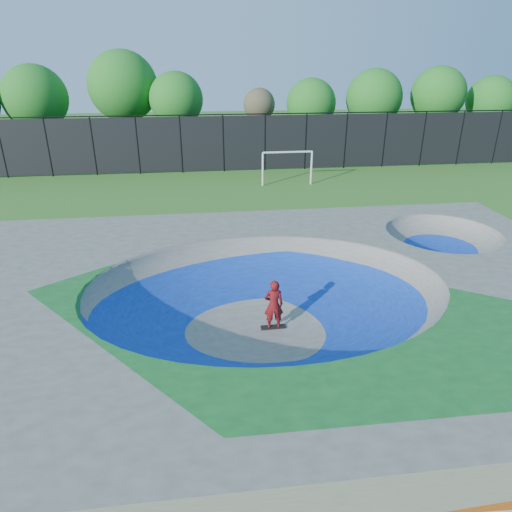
{
  "coord_description": "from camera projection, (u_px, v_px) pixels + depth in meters",
  "views": [
    {
      "loc": [
        -1.84,
        -12.04,
        7.8
      ],
      "look_at": [
        0.06,
        3.0,
        1.1
      ],
      "focal_mm": 32.0,
      "sensor_mm": 36.0,
      "label": 1
    }
  ],
  "objects": [
    {
      "name": "ground",
      "position": [
        266.0,
        326.0,
        14.29
      ],
      "size": [
        120.0,
        120.0,
        0.0
      ],
      "primitive_type": "plane",
      "color": "#2F661C",
      "rests_on": "ground"
    },
    {
      "name": "skate_deck",
      "position": [
        266.0,
        306.0,
        13.99
      ],
      "size": [
        22.0,
        14.0,
        1.5
      ],
      "primitive_type": "cube",
      "color": "gray",
      "rests_on": "ground"
    },
    {
      "name": "skater",
      "position": [
        274.0,
        305.0,
        13.89
      ],
      "size": [
        0.61,
        0.41,
        1.65
      ],
      "primitive_type": "imported",
      "rotation": [
        0.0,
        0.0,
        3.12
      ],
      "color": "red",
      "rests_on": "ground"
    },
    {
      "name": "skateboard",
      "position": [
        273.0,
        327.0,
        14.21
      ],
      "size": [
        0.78,
        0.23,
        0.05
      ],
      "primitive_type": "cube",
      "rotation": [
        0.0,
        0.0,
        0.01
      ],
      "color": "black",
      "rests_on": "ground"
    },
    {
      "name": "soccer_goal",
      "position": [
        287.0,
        162.0,
        29.26
      ],
      "size": [
        3.32,
        0.12,
        2.19
      ],
      "color": "silver",
      "rests_on": "ground"
    },
    {
      "name": "fence",
      "position": [
        223.0,
        142.0,
        32.5
      ],
      "size": [
        48.09,
        0.09,
        4.04
      ],
      "color": "black",
      "rests_on": "ground"
    },
    {
      "name": "treeline",
      "position": [
        182.0,
        96.0,
        35.84
      ],
      "size": [
        52.21,
        6.9,
        8.27
      ],
      "color": "#473123",
      "rests_on": "ground"
    }
  ]
}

